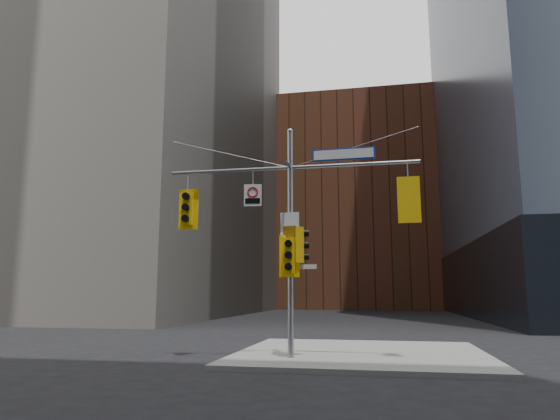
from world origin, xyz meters
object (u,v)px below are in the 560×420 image
at_px(traffic_light_east_arm, 409,201).
at_px(traffic_light_pole_side, 301,245).
at_px(traffic_light_west_arm, 187,208).
at_px(regulatory_sign_arm, 253,194).
at_px(traffic_light_pole_front, 289,256).
at_px(signal_assembly, 290,217).
at_px(street_sign_blade, 343,154).

xyz_separation_m(traffic_light_east_arm, traffic_light_pole_side, (-3.29, 0.02, -1.27)).
distance_m(traffic_light_west_arm, regulatory_sign_arm, 2.25).
height_order(traffic_light_pole_side, traffic_light_pole_front, traffic_light_pole_side).
bearing_deg(traffic_light_pole_side, traffic_light_west_arm, 77.14).
height_order(traffic_light_pole_front, regulatory_sign_arm, regulatory_sign_arm).
bearing_deg(traffic_light_pole_front, traffic_light_west_arm, 169.56).
xyz_separation_m(signal_assembly, traffic_light_east_arm, (3.61, 0.00, 0.38)).
bearing_deg(traffic_light_east_arm, traffic_light_pole_front, 5.86).
relative_size(traffic_light_pole_front, regulatory_sign_arm, 1.82).
bearing_deg(regulatory_sign_arm, traffic_light_pole_side, -4.75).
height_order(street_sign_blade, regulatory_sign_arm, street_sign_blade).
relative_size(traffic_light_pole_front, street_sign_blade, 0.65).
distance_m(signal_assembly, traffic_light_pole_side, 0.95).
distance_m(traffic_light_pole_front, street_sign_blade, 3.60).
relative_size(traffic_light_east_arm, regulatory_sign_arm, 1.97).
bearing_deg(regulatory_sign_arm, traffic_light_pole_front, -17.60).
xyz_separation_m(street_sign_blade, regulatory_sign_arm, (-2.91, -0.02, -1.18)).
height_order(traffic_light_east_arm, traffic_light_pole_front, traffic_light_east_arm).
distance_m(traffic_light_west_arm, street_sign_blade, 5.35).
bearing_deg(street_sign_blade, traffic_light_east_arm, 0.85).
bearing_deg(traffic_light_west_arm, signal_assembly, -7.28).
bearing_deg(traffic_light_pole_front, street_sign_blade, 3.31).
bearing_deg(street_sign_blade, traffic_light_pole_front, -169.97).
bearing_deg(street_sign_blade, traffic_light_pole_side, -179.63).
relative_size(traffic_light_pole_side, regulatory_sign_arm, 1.54).
distance_m(signal_assembly, traffic_light_pole_front, 1.26).
height_order(traffic_light_east_arm, traffic_light_pole_side, traffic_light_east_arm).
height_order(traffic_light_pole_front, street_sign_blade, street_sign_blade).
height_order(traffic_light_west_arm, regulatory_sign_arm, regulatory_sign_arm).
bearing_deg(traffic_light_pole_side, regulatory_sign_arm, 78.48).
xyz_separation_m(traffic_light_pole_front, street_sign_blade, (1.69, 0.27, 3.17)).
distance_m(signal_assembly, street_sign_blade, 2.57).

